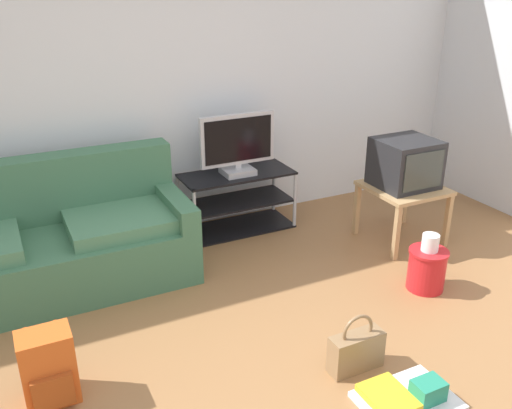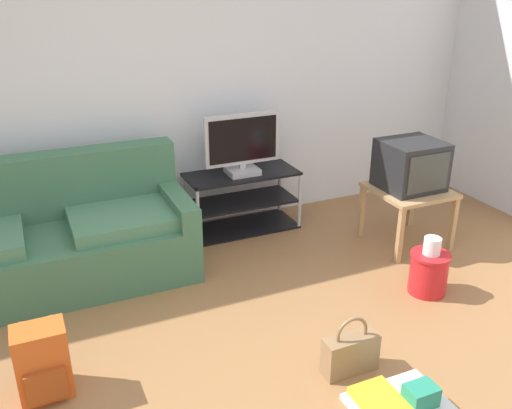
{
  "view_description": "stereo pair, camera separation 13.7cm",
  "coord_description": "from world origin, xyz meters",
  "px_view_note": "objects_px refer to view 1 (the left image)",
  "views": [
    {
      "loc": [
        -1.13,
        -1.84,
        2.07
      ],
      "look_at": [
        0.36,
        1.2,
        0.63
      ],
      "focal_mm": 38.82,
      "sensor_mm": 36.0,
      "label": 1
    },
    {
      "loc": [
        -1.01,
        -1.89,
        2.07
      ],
      "look_at": [
        0.36,
        1.2,
        0.63
      ],
      "focal_mm": 38.82,
      "sensor_mm": 36.0,
      "label": 2
    }
  ],
  "objects_px": {
    "handbag": "(356,350)",
    "floor_tray": "(407,398)",
    "couch": "(45,245)",
    "crt_tv": "(405,163)",
    "flat_tv": "(238,145)",
    "cleaning_bucket": "(427,266)",
    "tv_stand": "(237,201)",
    "side_table": "(403,194)",
    "backpack": "(48,368)"
  },
  "relations": [
    {
      "from": "handbag",
      "to": "floor_tray",
      "type": "distance_m",
      "value": 0.37
    },
    {
      "from": "couch",
      "to": "handbag",
      "type": "bearing_deg",
      "value": -50.15
    },
    {
      "from": "crt_tv",
      "to": "flat_tv",
      "type": "bearing_deg",
      "value": 145.93
    },
    {
      "from": "handbag",
      "to": "cleaning_bucket",
      "type": "xyz_separation_m",
      "value": [
        0.95,
        0.49,
        0.05
      ]
    },
    {
      "from": "tv_stand",
      "to": "cleaning_bucket",
      "type": "relative_size",
      "value": 2.26
    },
    {
      "from": "couch",
      "to": "floor_tray",
      "type": "height_order",
      "value": "couch"
    },
    {
      "from": "tv_stand",
      "to": "crt_tv",
      "type": "height_order",
      "value": "crt_tv"
    },
    {
      "from": "handbag",
      "to": "crt_tv",
      "type": "bearing_deg",
      "value": 42.89
    },
    {
      "from": "flat_tv",
      "to": "handbag",
      "type": "relative_size",
      "value": 1.83
    },
    {
      "from": "couch",
      "to": "floor_tray",
      "type": "distance_m",
      "value": 2.55
    },
    {
      "from": "cleaning_bucket",
      "to": "flat_tv",
      "type": "bearing_deg",
      "value": 118.15
    },
    {
      "from": "side_table",
      "to": "cleaning_bucket",
      "type": "bearing_deg",
      "value": -116.04
    },
    {
      "from": "backpack",
      "to": "cleaning_bucket",
      "type": "distance_m",
      "value": 2.51
    },
    {
      "from": "tv_stand",
      "to": "crt_tv",
      "type": "distance_m",
      "value": 1.42
    },
    {
      "from": "backpack",
      "to": "flat_tv",
      "type": "bearing_deg",
      "value": 12.19
    },
    {
      "from": "flat_tv",
      "to": "crt_tv",
      "type": "xyz_separation_m",
      "value": [
        1.11,
        -0.75,
        -0.09
      ]
    },
    {
      "from": "tv_stand",
      "to": "floor_tray",
      "type": "xyz_separation_m",
      "value": [
        -0.09,
        -2.32,
        -0.22
      ]
    },
    {
      "from": "tv_stand",
      "to": "crt_tv",
      "type": "xyz_separation_m",
      "value": [
        1.11,
        -0.78,
        0.41
      ]
    },
    {
      "from": "side_table",
      "to": "handbag",
      "type": "relative_size",
      "value": 1.62
    },
    {
      "from": "cleaning_bucket",
      "to": "couch",
      "type": "bearing_deg",
      "value": 152.93
    },
    {
      "from": "flat_tv",
      "to": "backpack",
      "type": "relative_size",
      "value": 1.58
    },
    {
      "from": "handbag",
      "to": "cleaning_bucket",
      "type": "distance_m",
      "value": 1.07
    },
    {
      "from": "flat_tv",
      "to": "cleaning_bucket",
      "type": "distance_m",
      "value": 1.75
    },
    {
      "from": "crt_tv",
      "to": "cleaning_bucket",
      "type": "height_order",
      "value": "crt_tv"
    },
    {
      "from": "couch",
      "to": "side_table",
      "type": "relative_size",
      "value": 3.44
    },
    {
      "from": "flat_tv",
      "to": "side_table",
      "type": "xyz_separation_m",
      "value": [
        1.11,
        -0.77,
        -0.35
      ]
    },
    {
      "from": "flat_tv",
      "to": "side_table",
      "type": "bearing_deg",
      "value": -34.64
    },
    {
      "from": "floor_tray",
      "to": "side_table",
      "type": "bearing_deg",
      "value": 51.63
    },
    {
      "from": "tv_stand",
      "to": "backpack",
      "type": "relative_size",
      "value": 2.31
    },
    {
      "from": "handbag",
      "to": "tv_stand",
      "type": "bearing_deg",
      "value": 85.13
    },
    {
      "from": "flat_tv",
      "to": "floor_tray",
      "type": "bearing_deg",
      "value": -92.32
    },
    {
      "from": "cleaning_bucket",
      "to": "floor_tray",
      "type": "relative_size",
      "value": 0.85
    },
    {
      "from": "couch",
      "to": "side_table",
      "type": "distance_m",
      "value": 2.75
    },
    {
      "from": "side_table",
      "to": "floor_tray",
      "type": "distance_m",
      "value": 1.98
    },
    {
      "from": "cleaning_bucket",
      "to": "floor_tray",
      "type": "distance_m",
      "value": 1.22
    },
    {
      "from": "side_table",
      "to": "handbag",
      "type": "bearing_deg",
      "value": -137.5
    },
    {
      "from": "couch",
      "to": "floor_tray",
      "type": "relative_size",
      "value": 4.01
    },
    {
      "from": "couch",
      "to": "backpack",
      "type": "relative_size",
      "value": 4.84
    },
    {
      "from": "tv_stand",
      "to": "side_table",
      "type": "relative_size",
      "value": 1.64
    },
    {
      "from": "flat_tv",
      "to": "handbag",
      "type": "height_order",
      "value": "flat_tv"
    },
    {
      "from": "tv_stand",
      "to": "cleaning_bucket",
      "type": "height_order",
      "value": "tv_stand"
    },
    {
      "from": "crt_tv",
      "to": "floor_tray",
      "type": "bearing_deg",
      "value": -128.08
    },
    {
      "from": "floor_tray",
      "to": "crt_tv",
      "type": "bearing_deg",
      "value": 51.92
    },
    {
      "from": "tv_stand",
      "to": "crt_tv",
      "type": "bearing_deg",
      "value": -34.85
    },
    {
      "from": "flat_tv",
      "to": "backpack",
      "type": "xyz_separation_m",
      "value": [
        -1.73,
        -1.45,
        -0.56
      ]
    },
    {
      "from": "handbag",
      "to": "backpack",
      "type": "bearing_deg",
      "value": 162.36
    },
    {
      "from": "handbag",
      "to": "cleaning_bucket",
      "type": "relative_size",
      "value": 0.85
    },
    {
      "from": "crt_tv",
      "to": "floor_tray",
      "type": "height_order",
      "value": "crt_tv"
    },
    {
      "from": "couch",
      "to": "backpack",
      "type": "bearing_deg",
      "value": -96.88
    },
    {
      "from": "couch",
      "to": "tv_stand",
      "type": "height_order",
      "value": "couch"
    }
  ]
}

